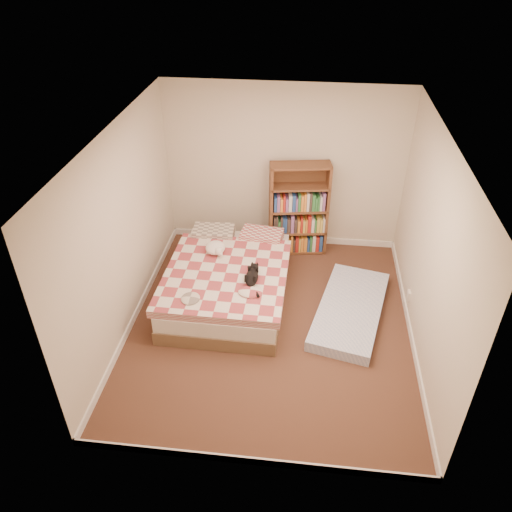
# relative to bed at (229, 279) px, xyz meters

# --- Properties ---
(room) EXTENTS (3.51, 4.01, 2.51)m
(room) POSITION_rel_bed_xyz_m (0.62, -0.53, 0.94)
(room) COLOR #42271C
(room) RESTS_ON ground
(bed) EXTENTS (1.59, 2.15, 0.57)m
(bed) POSITION_rel_bed_xyz_m (0.00, 0.00, 0.00)
(bed) COLOR brown
(bed) RESTS_ON room
(bookshelf) EXTENTS (0.91, 0.42, 1.44)m
(bookshelf) POSITION_rel_bed_xyz_m (0.86, 1.24, 0.28)
(bookshelf) COLOR brown
(bookshelf) RESTS_ON room
(floor_mattress) EXTENTS (1.13, 1.84, 0.15)m
(floor_mattress) POSITION_rel_bed_xyz_m (1.63, -0.23, -0.18)
(floor_mattress) COLOR #7289BF
(floor_mattress) RESTS_ON room
(black_cat) EXTENTS (0.20, 0.60, 0.14)m
(black_cat) POSITION_rel_bed_xyz_m (0.36, -0.31, 0.31)
(black_cat) COLOR black
(black_cat) RESTS_ON bed
(white_dog) EXTENTS (0.31, 0.34, 0.14)m
(white_dog) POSITION_rel_bed_xyz_m (-0.21, 0.25, 0.33)
(white_dog) COLOR white
(white_dog) RESTS_ON bed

